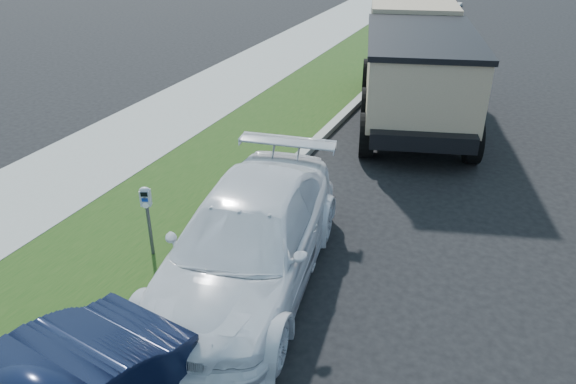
% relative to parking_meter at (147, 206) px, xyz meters
% --- Properties ---
extents(ground, '(120.00, 120.00, 0.00)m').
position_rel_parking_meter_xyz_m(ground, '(3.30, 0.64, -1.10)').
color(ground, black).
rests_on(ground, ground).
extents(streetside, '(6.12, 50.00, 0.15)m').
position_rel_parking_meter_xyz_m(streetside, '(-2.26, 2.64, -1.03)').
color(streetside, gray).
rests_on(streetside, ground).
extents(parking_meter, '(0.22, 0.19, 1.34)m').
position_rel_parking_meter_xyz_m(parking_meter, '(0.00, 0.00, 0.00)').
color(parking_meter, '#3F4247').
rests_on(parking_meter, ground).
extents(white_wagon, '(3.21, 5.88, 1.62)m').
position_rel_parking_meter_xyz_m(white_wagon, '(1.88, 0.18, -0.29)').
color(white_wagon, silver).
rests_on(white_wagon, ground).
extents(dump_truck, '(4.61, 7.58, 2.80)m').
position_rel_parking_meter_xyz_m(dump_truck, '(2.45, 8.97, 0.48)').
color(dump_truck, black).
rests_on(dump_truck, ground).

